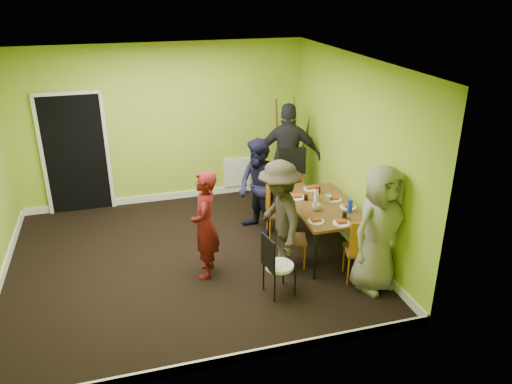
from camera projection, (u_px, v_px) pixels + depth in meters
ground at (188, 260)px, 7.23m from camera, size 5.00×5.00×0.00m
room_walls at (182, 196)px, 6.87m from camera, size 5.04×4.54×2.82m
dining_table at (323, 208)px, 7.20m from camera, size 0.90×1.50×0.75m
chair_left_far at (274, 207)px, 7.64m from camera, size 0.45×0.44×0.93m
chair_left_near at (289, 234)px, 6.94m from camera, size 0.44×0.43×0.85m
chair_back_end at (292, 168)px, 8.44m from camera, size 0.54×0.62×1.13m
chair_front_end at (361, 247)px, 6.52m from camera, size 0.47×0.47×0.92m
chair_bentwood at (275, 263)px, 6.26m from camera, size 0.39×0.38×0.85m
easel at (292, 149)px, 8.93m from camera, size 0.76×0.72×1.90m
plate_near_left at (297, 197)px, 7.41m from camera, size 0.24×0.24×0.01m
plate_near_right at (316, 221)px, 6.68m from camera, size 0.22×0.22×0.01m
plate_far_back at (310, 189)px, 7.70m from camera, size 0.21×0.21×0.01m
plate_far_front at (341, 223)px, 6.63m from camera, size 0.24×0.24×0.01m
plate_wall_back at (334, 199)px, 7.34m from camera, size 0.23×0.23×0.01m
plate_wall_front at (348, 207)px, 7.10m from camera, size 0.24×0.24×0.01m
thermos at (316, 196)px, 7.20m from camera, size 0.07×0.07×0.23m
blue_bottle at (350, 206)px, 6.91m from camera, size 0.07×0.07×0.20m
orange_bottle at (318, 196)px, 7.36m from camera, size 0.04×0.04×0.08m
glass_mid at (306, 197)px, 7.32m from camera, size 0.06×0.06×0.08m
glass_back at (319, 190)px, 7.54m from camera, size 0.06×0.06×0.10m
glass_front at (344, 216)px, 6.74m from camera, size 0.06×0.06×0.11m
cup_a at (316, 207)px, 7.00m from camera, size 0.12×0.12×0.10m
cup_b at (328, 198)px, 7.29m from camera, size 0.10×0.10×0.09m
person_standing at (205, 225)px, 6.59m from camera, size 0.50×0.63×1.50m
person_left_far at (259, 188)px, 7.71m from camera, size 0.84×0.92×1.54m
person_left_near at (280, 218)px, 6.68m from camera, size 0.60×1.04×1.60m
person_back_end at (289, 157)px, 8.56m from camera, size 1.18×0.80×1.86m
person_front_end at (379, 229)px, 6.27m from camera, size 0.95×0.76×1.70m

